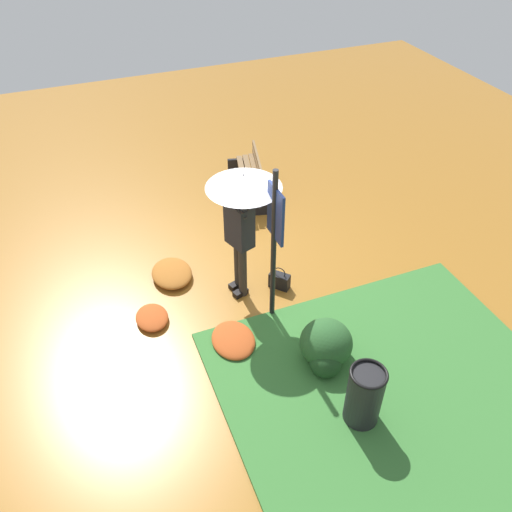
# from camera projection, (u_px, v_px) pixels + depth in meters

# --- Properties ---
(ground_plane) EXTENTS (18.00, 18.00, 0.00)m
(ground_plane) POSITION_uv_depth(u_px,v_px,m) (234.00, 283.00, 7.82)
(ground_plane) COLOR #9E6623
(grass_verge) EXTENTS (4.80, 4.00, 0.05)m
(grass_verge) POSITION_uv_depth(u_px,v_px,m) (426.00, 436.00, 5.81)
(grass_verge) COLOR #387533
(grass_verge) RESTS_ON ground_plane
(person_with_umbrella) EXTENTS (0.96, 0.96, 2.04)m
(person_with_umbrella) POSITION_uv_depth(u_px,v_px,m) (242.00, 204.00, 6.66)
(person_with_umbrella) COLOR #2D2823
(person_with_umbrella) RESTS_ON ground_plane
(info_sign_post) EXTENTS (0.44, 0.07, 2.30)m
(info_sign_post) POSITION_uv_depth(u_px,v_px,m) (275.00, 231.00, 6.39)
(info_sign_post) COLOR black
(info_sign_post) RESTS_ON ground_plane
(handbag) EXTENTS (0.32, 0.31, 0.37)m
(handbag) POSITION_uv_depth(u_px,v_px,m) (279.00, 280.00, 7.67)
(handbag) COLOR black
(handbag) RESTS_ON ground_plane
(park_bench) EXTENTS (1.43, 0.71, 0.75)m
(park_bench) POSITION_uv_depth(u_px,v_px,m) (251.00, 176.00, 9.43)
(park_bench) COLOR black
(park_bench) RESTS_ON ground_plane
(trash_bin) EXTENTS (0.42, 0.42, 0.83)m
(trash_bin) POSITION_uv_depth(u_px,v_px,m) (364.00, 397.00, 5.74)
(trash_bin) COLOR black
(trash_bin) RESTS_ON ground_plane
(shrub_cluster) EXTENTS (0.73, 0.66, 0.60)m
(shrub_cluster) POSITION_uv_depth(u_px,v_px,m) (326.00, 347.00, 6.49)
(shrub_cluster) COLOR #285628
(shrub_cluster) RESTS_ON ground_plane
(leaf_pile_near_person) EXTENTS (0.55, 0.44, 0.12)m
(leaf_pile_near_person) POSITION_uv_depth(u_px,v_px,m) (152.00, 317.00, 7.17)
(leaf_pile_near_person) COLOR #B74C1E
(leaf_pile_near_person) RESTS_ON ground_plane
(leaf_pile_by_bench) EXTENTS (0.74, 0.59, 0.16)m
(leaf_pile_by_bench) POSITION_uv_depth(u_px,v_px,m) (172.00, 273.00, 7.86)
(leaf_pile_by_bench) COLOR #A86023
(leaf_pile_by_bench) RESTS_ON ground_plane
(leaf_pile_far_path) EXTENTS (0.70, 0.56, 0.15)m
(leaf_pile_far_path) POSITION_uv_depth(u_px,v_px,m) (233.00, 340.00, 6.84)
(leaf_pile_far_path) COLOR #B74C1E
(leaf_pile_far_path) RESTS_ON ground_plane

